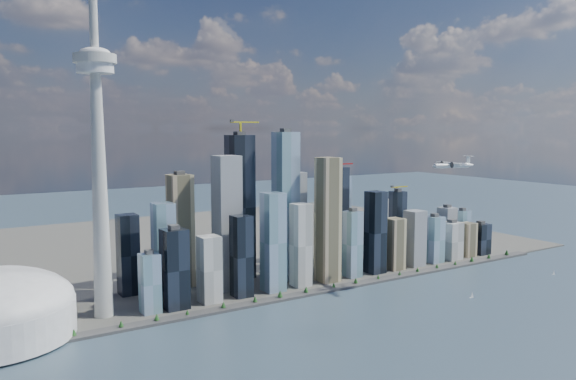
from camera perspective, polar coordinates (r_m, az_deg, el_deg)
ground at (r=724.55m, az=13.45°, el=-15.19°), size 4000.00×4000.00×0.00m
seawall at (r=905.80m, az=1.90°, el=-10.48°), size 1100.00×22.00×4.00m
land at (r=1292.10m, az=-9.40°, el=-5.49°), size 1400.00×900.00×3.00m
shoreline_trees at (r=903.87m, az=1.90°, el=-10.07°), size 960.53×7.20×8.80m
skyscraper_cluster at (r=988.73m, az=1.96°, el=-4.07°), size 736.00×142.00×274.89m
needle_tower at (r=800.60m, az=-18.73°, el=4.00°), size 56.00×56.00×550.50m
airplane at (r=922.22m, az=16.39°, el=2.46°), size 76.79×68.36×18.86m
sailboat_west at (r=935.94m, az=18.18°, el=-10.16°), size 7.56×2.86×10.44m
sailboat_east at (r=1132.83m, az=25.38°, el=-7.62°), size 6.56×3.13×9.10m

